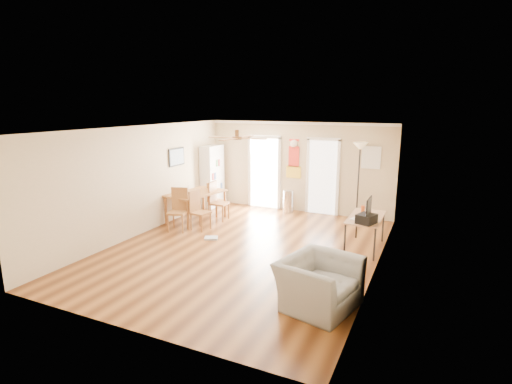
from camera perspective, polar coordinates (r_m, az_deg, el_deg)
The scene contains 30 objects.
floor at distance 8.65m, azimuth -1.69°, elevation -8.25°, with size 7.00×7.00×0.00m, color brown.
ceiling at distance 8.10m, azimuth -1.80°, elevation 9.21°, with size 5.50×7.00×0.00m, color silver, non-canonical shape.
wall_back at distance 11.46m, azimuth 6.11°, elevation 3.61°, with size 5.50×0.04×2.60m, color beige, non-canonical shape.
wall_front at distance 5.49m, azimuth -18.39°, elevation -6.97°, with size 5.50×0.04×2.60m, color beige, non-canonical shape.
wall_left at distance 9.80m, azimuth -16.30°, elevation 1.63°, with size 0.04×7.00×2.60m, color beige, non-canonical shape.
wall_right at distance 7.50m, azimuth 17.43°, elevation -1.72°, with size 0.04×7.00×2.60m, color beige, non-canonical shape.
crown_molding at distance 8.10m, azimuth -1.80°, elevation 8.93°, with size 5.50×7.00×0.08m, color white, non-canonical shape.
kitchen_doorway at distance 11.86m, azimuth 1.25°, elevation 2.76°, with size 0.90×0.10×2.10m, color white, non-canonical shape.
bathroom_doorway at distance 11.28m, azimuth 9.66°, elevation 2.06°, with size 0.80×0.10×2.10m, color white, non-canonical shape.
wall_decal at distance 11.45m, azimuth 5.51°, elevation 4.88°, with size 0.46×0.03×1.10m, color red.
ac_grille at distance 10.90m, azimuth 16.39°, elevation 4.83°, with size 0.50×0.04×0.60m, color white.
framed_poster at distance 10.80m, azimuth -11.46°, elevation 5.02°, with size 0.04×0.66×0.48m, color black.
ceiling_fan at distance 7.84m, azimuth -2.79°, elevation 7.84°, with size 1.24×1.24×0.20m, color #593819, non-canonical shape.
bookshelf at distance 12.06m, azimuth -6.37°, elevation 2.29°, with size 0.37×0.84×1.87m, color silver, non-canonical shape.
dining_table at distance 10.72m, azimuth -8.67°, elevation -2.07°, with size 0.93×1.55×0.78m, color #A36634, non-canonical shape.
dining_chair_right_a at distance 10.66m, azimuth -5.34°, elevation -1.35°, with size 0.43×0.43×1.04m, color olive, non-canonical shape.
dining_chair_right_b at distance 9.89m, azimuth -8.06°, elevation -2.70°, with size 0.40×0.40×0.98m, color #975B31, non-canonical shape.
dining_chair_near at distance 9.89m, azimuth -11.33°, elevation -2.60°, with size 0.43×0.43×1.05m, color #9E6633, non-canonical shape.
dining_chair_far at distance 11.17m, azimuth -5.78°, elevation -1.04°, with size 0.38×0.38×0.91m, color #AB7637, non-canonical shape.
trash_can at distance 11.42m, azimuth 4.73°, elevation -1.38°, with size 0.30×0.30×0.66m, color silver.
torchiere_lamp at distance 10.81m, azimuth 14.63°, elevation 1.41°, with size 0.40×0.40×2.11m, color black, non-canonical shape.
computer_desk at distance 8.87m, azimuth 15.53°, elevation -5.71°, with size 0.67×1.35×0.72m, color tan, non-canonical shape.
imac at distance 8.30m, azimuth 16.05°, elevation -2.56°, with size 0.08×0.55×0.51m, color black, non-canonical shape.
keyboard at distance 8.62m, azimuth 14.40°, elevation -3.63°, with size 0.13×0.39×0.01m, color silver.
printer at distance 8.27m, azimuth 15.75°, elevation -3.76°, with size 0.32×0.37×0.19m, color black.
orange_bottle at distance 8.68m, azimuth 15.24°, elevation -2.74°, with size 0.08×0.08×0.25m, color #CB4812.
wastebasket_a at distance 8.07m, azimuth 10.15°, elevation -9.00°, with size 0.24×0.24×0.27m, color white.
wastebasket_b at distance 7.13m, azimuth 9.80°, elevation -11.80°, with size 0.27×0.27×0.31m, color white.
floor_cloth at distance 9.30m, azimuth -6.53°, elevation -6.66°, with size 0.30×0.24×0.04m, color #9D9C97.
armchair at distance 6.29m, azimuth 9.11°, elevation -12.92°, with size 1.18×1.03×0.77m, color gray.
Camera 1 is at (3.62, -7.23, 3.08)m, focal length 27.54 mm.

